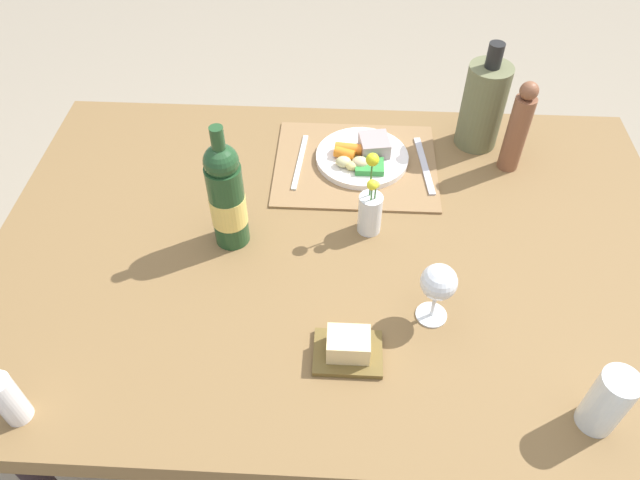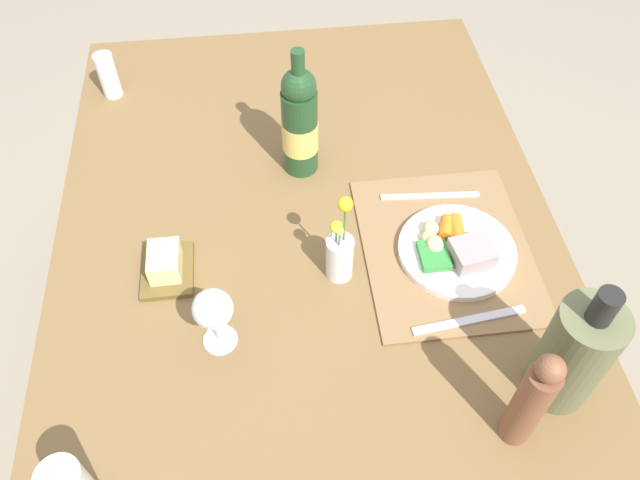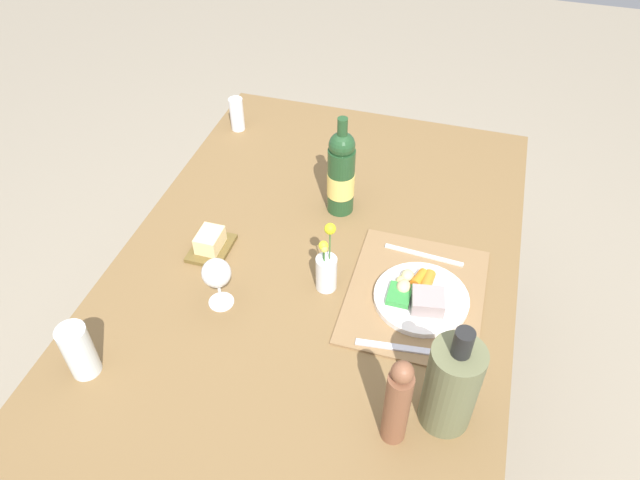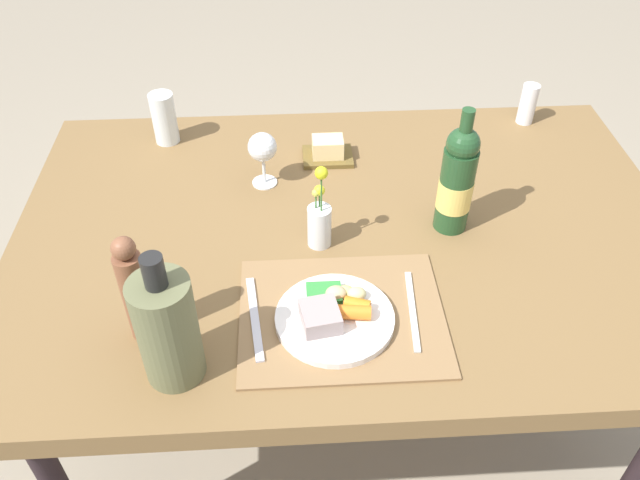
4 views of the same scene
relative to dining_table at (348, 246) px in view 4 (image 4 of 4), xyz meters
The scene contains 14 objects.
ground_plane 0.68m from the dining_table, ahead, with size 8.00×8.00×0.00m, color gray.
dining_table is the anchor object (origin of this frame).
placemat 0.28m from the dining_table, 97.95° to the right, with size 0.41×0.33×0.01m, color olive.
dinner_plate 0.30m from the dining_table, 100.89° to the right, with size 0.23×0.23×0.05m.
fork 0.35m from the dining_table, 127.67° to the right, with size 0.02×0.22×0.01m, color silver.
knife 0.30m from the dining_table, 69.20° to the right, with size 0.01×0.21×0.01m, color silver.
wine_glass 0.31m from the dining_table, 136.41° to the left, with size 0.07×0.07×0.14m.
salt_shaker 0.70m from the dining_table, 38.77° to the left, with size 0.05×0.05×0.11m, color white.
flower_vase 0.15m from the dining_table, 144.43° to the right, with size 0.05×0.05×0.21m.
wine_bottle 0.30m from the dining_table, ahead, with size 0.08×0.08×0.30m.
butter_dish 0.30m from the dining_table, 95.81° to the left, with size 0.13×0.10×0.06m.
pepper_mill 0.54m from the dining_table, 145.41° to the right, with size 0.05×0.05×0.24m.
cooler_bottle 0.55m from the dining_table, 132.38° to the right, with size 0.11×0.11×0.28m.
water_tumbler 0.62m from the dining_table, 139.28° to the left, with size 0.07×0.07×0.14m.
Camera 4 is at (-0.13, -1.12, 1.70)m, focal length 36.04 mm.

